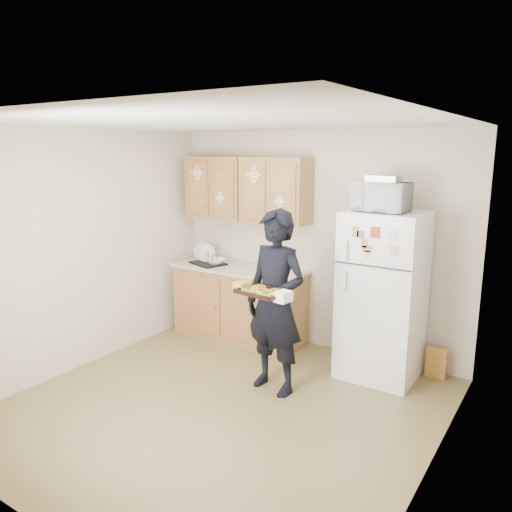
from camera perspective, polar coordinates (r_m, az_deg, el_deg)
The scene contains 24 objects.
floor at distance 4.74m, azimuth -3.86°, elevation -16.78°, with size 3.60×3.60×0.00m, color brown.
ceiling at distance 4.16m, azimuth -4.37°, elevation 15.00°, with size 3.60×3.60×0.00m, color white.
wall_back at distance 5.78m, azimuth 6.77°, elevation 1.68°, with size 3.60×0.04×2.50m, color beige.
wall_front at distance 3.11m, azimuth -24.83°, elevation -8.53°, with size 3.60×0.04×2.50m, color beige.
wall_left at distance 5.54m, azimuth -19.09°, elevation 0.63°, with size 0.04×3.60×2.50m, color beige.
wall_right at distance 3.53m, azimuth 19.97°, elevation -5.74°, with size 0.04×3.60×2.50m, color beige.
refrigerator at distance 5.18m, azimuth 14.26°, elevation -4.38°, with size 0.75×0.70×1.70m, color white.
base_cabinet at distance 6.14m, azimuth -1.92°, elevation -5.52°, with size 1.60×0.60×0.86m, color olive.
countertop at distance 6.02m, azimuth -1.95°, elevation -1.43°, with size 1.64×0.64×0.04m, color #BBB390.
upper_cab_left at distance 6.21m, azimuth -4.33°, elevation 7.80°, with size 0.80×0.33×0.75m, color olive.
upper_cab_right at distance 5.75m, azimuth 2.22°, elevation 7.48°, with size 0.80×0.33×0.75m, color olive.
cereal_box at distance 5.50m, azimuth 19.88°, elevation -11.39°, with size 0.20×0.07×0.32m, color #EBCD53.
person at distance 4.71m, azimuth 2.23°, elevation -5.32°, with size 0.64×0.42×1.76m, color black.
baking_tray at distance 4.39m, azimuth 0.69°, elevation -4.19°, with size 0.41×0.30×0.04m, color black.
pizza_front_left at distance 4.40m, azimuth -0.86°, elevation -3.95°, with size 0.14×0.14×0.02m, color orange.
pizza_front_right at distance 4.28m, azimuth 1.08°, elevation -4.42°, with size 0.14×0.14×0.02m, color orange.
pizza_back_left at distance 4.50m, azimuth 0.32°, elevation -3.58°, with size 0.14×0.14×0.02m, color orange.
pizza_back_right at distance 4.38m, azimuth 2.24°, elevation -4.03°, with size 0.14×0.14×0.02m, color orange.
pizza_center at distance 4.39m, azimuth 0.69°, elevation -3.99°, with size 0.14×0.14×0.02m, color orange.
microwave at distance 4.97m, azimuth 14.16°, elevation 6.56°, with size 0.50×0.34×0.28m, color white.
foil_pan at distance 4.99m, azimuth 14.35°, elevation 8.54°, with size 0.30×0.21×0.06m, color #B9B9C0.
dish_rack at distance 6.16m, azimuth -5.50°, elevation -0.16°, with size 0.42×0.31×0.17m, color black.
bowl at distance 6.10m, azimuth -4.66°, elevation -0.60°, with size 0.24×0.24×0.06m, color white.
soap_bottle at distance 5.60m, azimuth 2.84°, elevation -1.28°, with size 0.08×0.09×0.19m, color white.
Camera 1 is at (2.53, -3.29, 2.29)m, focal length 35.00 mm.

